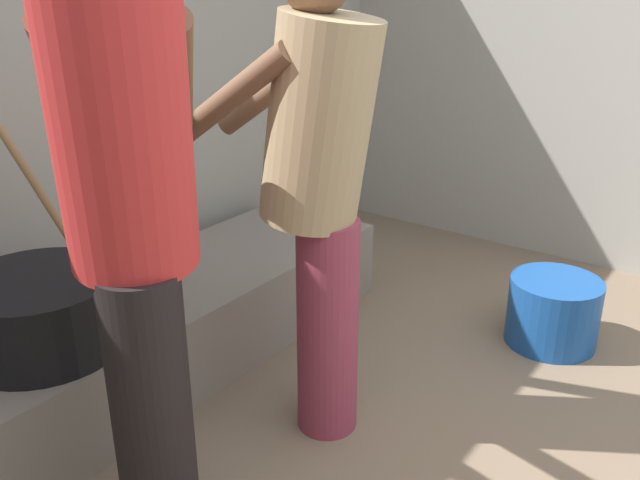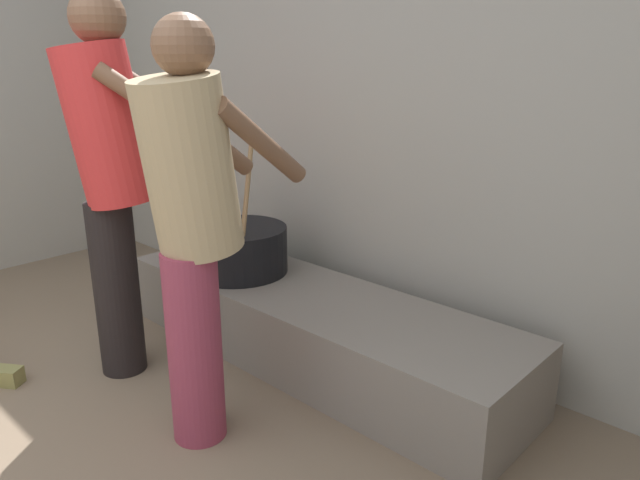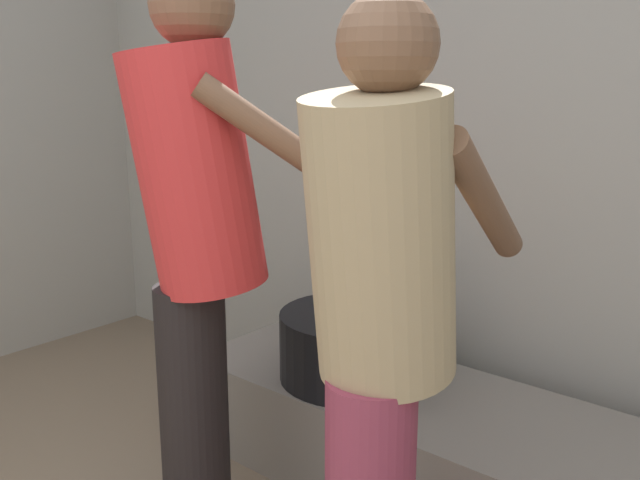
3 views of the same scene
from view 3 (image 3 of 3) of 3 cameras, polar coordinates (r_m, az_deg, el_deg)
name	(u,v)px [view 3 (image 3 of 3)]	position (r m, az deg, el deg)	size (l,w,h in m)	color
block_enclosure_rear	(506,161)	(2.61, 15.14, 6.33)	(4.85, 0.20, 2.14)	#9E998E
hearth_ledge	(477,463)	(2.36, 12.89, -17.55)	(2.12, 0.60, 0.34)	slate
cooking_pot_main	(352,345)	(2.42, 2.63, -8.68)	(0.50, 0.50, 0.69)	black
cook_in_red_shirt	(199,232)	(1.91, -10.00, 0.63)	(0.69, 0.72, 1.66)	black
cook_in_tan_shirt	(380,316)	(1.47, 5.01, -6.30)	(0.40, 0.68, 1.53)	#8C3347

